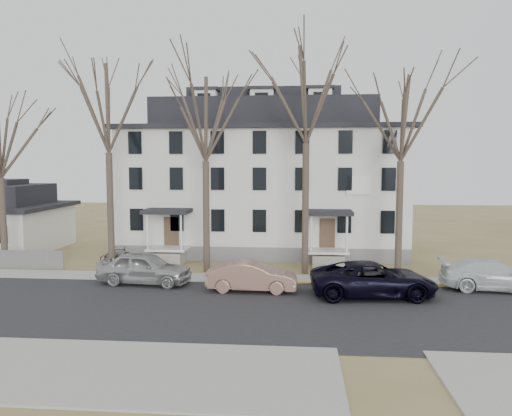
# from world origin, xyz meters

# --- Properties ---
(ground) EXTENTS (120.00, 120.00, 0.00)m
(ground) POSITION_xyz_m (0.00, 0.00, 0.00)
(ground) COLOR olive
(ground) RESTS_ON ground
(main_road) EXTENTS (120.00, 10.00, 0.04)m
(main_road) POSITION_xyz_m (0.00, 2.00, 0.00)
(main_road) COLOR #27272A
(main_road) RESTS_ON ground
(far_sidewalk) EXTENTS (120.00, 2.00, 0.08)m
(far_sidewalk) POSITION_xyz_m (0.00, 8.00, 0.00)
(far_sidewalk) COLOR #A09F97
(far_sidewalk) RESTS_ON ground
(near_sidewalk_left) EXTENTS (20.00, 5.00, 0.08)m
(near_sidewalk_left) POSITION_xyz_m (-8.00, -5.00, 0.00)
(near_sidewalk_left) COLOR #A09F97
(near_sidewalk_left) RESTS_ON ground
(yellow_curb) EXTENTS (14.00, 0.25, 0.06)m
(yellow_curb) POSITION_xyz_m (5.00, 7.10, 0.00)
(yellow_curb) COLOR gold
(yellow_curb) RESTS_ON ground
(boarding_house) EXTENTS (20.80, 12.36, 12.05)m
(boarding_house) POSITION_xyz_m (-2.00, 17.95, 5.38)
(boarding_house) COLOR slate
(boarding_house) RESTS_ON ground
(small_house) EXTENTS (8.70, 8.70, 5.00)m
(small_house) POSITION_xyz_m (-22.00, 16.00, 2.25)
(small_house) COLOR silver
(small_house) RESTS_ON ground
(tree_far_left) EXTENTS (8.40, 8.40, 13.72)m
(tree_far_left) POSITION_xyz_m (-11.00, 9.80, 10.34)
(tree_far_left) COLOR #473B31
(tree_far_left) RESTS_ON ground
(tree_mid_left) EXTENTS (7.80, 7.80, 12.74)m
(tree_mid_left) POSITION_xyz_m (-5.00, 9.80, 9.60)
(tree_mid_left) COLOR #473B31
(tree_mid_left) RESTS_ON ground
(tree_center) EXTENTS (9.00, 9.00, 14.70)m
(tree_center) POSITION_xyz_m (1.00, 9.80, 11.08)
(tree_center) COLOR #473B31
(tree_center) RESTS_ON ground
(tree_mid_right) EXTENTS (7.80, 7.80, 12.74)m
(tree_mid_right) POSITION_xyz_m (6.50, 9.80, 9.60)
(tree_mid_right) COLOR #473B31
(tree_mid_right) RESTS_ON ground
(car_silver) EXTENTS (5.32, 2.58, 1.75)m
(car_silver) POSITION_xyz_m (-7.80, 6.33, 0.88)
(car_silver) COLOR #A9A9A9
(car_silver) RESTS_ON ground
(car_tan) EXTENTS (4.69, 1.73, 1.53)m
(car_tan) POSITION_xyz_m (-1.79, 5.31, 0.77)
(car_tan) COLOR #8D6658
(car_tan) RESTS_ON ground
(car_navy) EXTENTS (6.39, 3.30, 1.72)m
(car_navy) POSITION_xyz_m (4.32, 4.77, 0.86)
(car_navy) COLOR black
(car_navy) RESTS_ON ground
(car_white) EXTENTS (5.64, 2.75, 1.58)m
(car_white) POSITION_xyz_m (10.81, 6.59, 0.79)
(car_white) COLOR silver
(car_white) RESTS_ON ground
(bicycle_left) EXTENTS (1.77, 0.80, 0.90)m
(bicycle_left) POSITION_xyz_m (-11.53, 11.20, 0.45)
(bicycle_left) COLOR black
(bicycle_left) RESTS_ON ground
(bicycle_right) EXTENTS (1.92, 1.11, 1.11)m
(bicycle_right) POSITION_xyz_m (-11.25, 11.66, 0.56)
(bicycle_right) COLOR black
(bicycle_right) RESTS_ON ground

